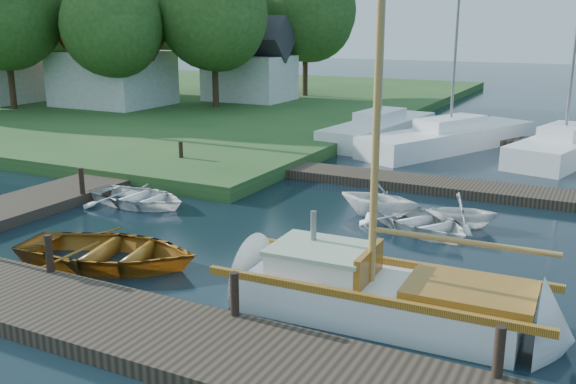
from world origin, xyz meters
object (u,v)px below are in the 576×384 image
at_px(mooring_post_2, 234,294).
at_px(tender_b, 379,195).
at_px(marina_boat_2, 564,146).
at_px(mooring_post_1, 49,253).
at_px(dinghy, 108,247).
at_px(mooring_post_5, 181,152).
at_px(house_c, 250,67).
at_px(tree_3, 214,14).
at_px(tree_1, 4,9).
at_px(tender_d, 462,208).
at_px(tree_2, 113,24).
at_px(tree_4, 148,7).
at_px(house_a, 112,64).
at_px(tree_7, 306,9).
at_px(tender_c, 420,218).
at_px(tender_a, 138,194).
at_px(marina_boat_1, 450,137).
at_px(mooring_post_3, 499,352).
at_px(tree_5, 41,21).
at_px(marina_boat_0, 380,128).
at_px(mooring_post_4, 82,181).
at_px(sailboat, 389,300).

relative_size(mooring_post_2, tender_b, 0.34).
bearing_deg(marina_boat_2, mooring_post_1, 169.94).
bearing_deg(dinghy, mooring_post_5, 13.61).
xyz_separation_m(mooring_post_2, house_c, (-15.50, 27.00, 1.88)).
distance_m(tender_b, tree_3, 22.29).
bearing_deg(tree_3, tree_1, -149.04).
distance_m(tender_d, tree_2, 24.88).
xyz_separation_m(mooring_post_5, tender_b, (8.45, -2.17, -0.07)).
bearing_deg(tree_4, mooring_post_2, -49.02).
bearing_deg(house_a, dinghy, -48.56).
xyz_separation_m(tree_1, tree_7, (12.00, 14.00, 0.11)).
distance_m(tender_c, house_c, 26.15).
xyz_separation_m(tender_a, marina_boat_1, (6.24, 13.09, 0.21)).
bearing_deg(tender_a, marina_boat_1, -22.86).
distance_m(mooring_post_3, marina_boat_2, 18.57).
relative_size(mooring_post_5, tree_5, 0.10).
bearing_deg(tender_b, house_c, 44.71).
bearing_deg(mooring_post_3, tree_1, 150.39).
relative_size(marina_boat_0, tree_3, 1.24).
xyz_separation_m(mooring_post_1, mooring_post_3, (9.00, 0.00, 0.00)).
distance_m(mooring_post_3, tender_c, 7.80).
distance_m(mooring_post_3, house_c, 33.65).
xyz_separation_m(mooring_post_3, tree_7, (-18.00, 31.05, 5.50)).
xyz_separation_m(tree_3, tree_7, (2.00, 8.00, 0.39)).
relative_size(tree_2, tree_7, 0.83).
bearing_deg(marina_boat_0, mooring_post_5, 161.27).
bearing_deg(mooring_post_2, mooring_post_3, 0.00).
xyz_separation_m(tender_d, marina_boat_0, (-6.36, 11.58, 0.06)).
bearing_deg(tree_5, mooring_post_5, -33.20).
distance_m(mooring_post_5, tree_1, 19.18).
bearing_deg(tree_1, mooring_post_5, -22.53).
relative_size(mooring_post_1, tender_a, 0.24).
xyz_separation_m(tender_b, marina_boat_1, (-0.60, 10.89, -0.07)).
distance_m(tender_d, tree_4, 32.60).
bearing_deg(tree_4, house_a, -71.72).
relative_size(marina_boat_2, tree_1, 1.13).
bearing_deg(tender_a, house_a, 46.18).
xyz_separation_m(tender_d, marina_boat_1, (-2.90, 10.79, 0.05)).
relative_size(mooring_post_4, sailboat, 0.08).
xyz_separation_m(mooring_post_2, tender_c, (1.33, 7.12, -0.35)).
bearing_deg(marina_boat_1, mooring_post_5, 162.48).
distance_m(house_a, tree_7, 13.25).
bearing_deg(tender_c, tender_d, -13.99).
bearing_deg(tree_4, tender_b, -39.34).
bearing_deg(marina_boat_0, tree_2, 97.78).
relative_size(dinghy, tender_d, 2.17).
xyz_separation_m(mooring_post_5, tender_c, (9.83, -2.88, -0.35)).
xyz_separation_m(tender_a, house_c, (-8.61, 21.37, 2.24)).
bearing_deg(marina_boat_2, mooring_post_2, -177.59).
bearing_deg(tender_a, mooring_post_1, -154.33).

